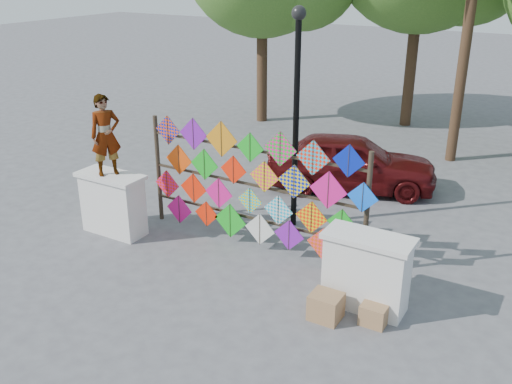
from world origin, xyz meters
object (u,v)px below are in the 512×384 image
sedan (351,162)px  lamppost (297,100)px  vendor_woman (106,135)px  kite_rack (253,187)px

sedan → lamppost: (-0.26, -2.51, 2.00)m
vendor_woman → lamppost: lamppost is taller
vendor_woman → sedan: vendor_woman is taller
lamppost → kite_rack: bearing=-100.8°
kite_rack → sedan: size_ratio=1.19×
kite_rack → sedan: (0.50, 3.78, -0.54)m
vendor_woman → sedan: 5.90m
vendor_woman → sedan: size_ratio=0.39×
kite_rack → sedan: kite_rack is taller
kite_rack → vendor_woman: bearing=-161.4°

